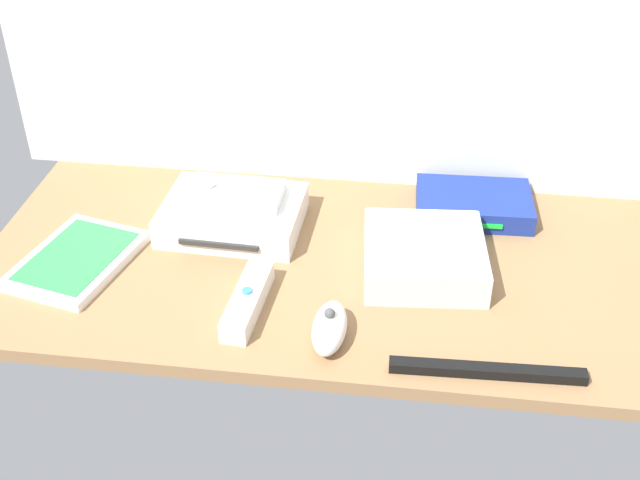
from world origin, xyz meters
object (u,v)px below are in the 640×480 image
remote_wand (248,301)px  sensor_bar (487,371)px  network_router (473,204)px  remote_classic_pad (235,194)px  game_console (233,215)px  mini_computer (424,257)px  game_case (77,260)px  remote_nunchuk (330,328)px

remote_wand → sensor_bar: 32.72cm
network_router → remote_classic_pad: bearing=-170.1°
game_console → remote_classic_pad: remote_classic_pad is taller
mini_computer → game_case: bearing=-174.7°
remote_wand → remote_classic_pad: 21.77cm
game_console → game_case: bearing=-146.3°
remote_classic_pad → remote_wand: bearing=-72.1°
game_case → remote_classic_pad: (20.76, 13.64, 4.65)cm
remote_classic_pad → sensor_bar: (37.66, -29.04, -4.71)cm
game_case → network_router: 61.39cm
remote_nunchuk → sensor_bar: size_ratio=0.42×
mini_computer → game_case: 50.29cm
remote_wand → sensor_bar: (31.59, -8.49, -0.81)cm
remote_wand → remote_classic_pad: (-6.07, 20.54, 3.90)cm
game_case → sensor_bar: bearing=-1.4°
game_console → remote_wand: size_ratio=1.44×
remote_classic_pad → remote_nunchuk: bearing=-53.4°
mini_computer → game_case: mini_computer is taller
game_console → remote_wand: (6.38, -19.44, -0.69)cm
network_router → remote_classic_pad: (-36.75, -7.83, 3.71)cm
remote_wand → remote_nunchuk: bearing=-17.4°
game_case → remote_wand: size_ratio=1.44×
remote_classic_pad → sensor_bar: 47.78cm
game_console → sensor_bar: 47.16cm
game_case → sensor_bar: (58.41, -15.40, -0.06)cm
game_console → remote_classic_pad: bearing=76.4°
mini_computer → remote_wand: (-23.21, -11.55, -1.13)cm
remote_wand → network_router: bearing=47.0°
remote_nunchuk → remote_classic_pad: remote_classic_pad is taller
game_console → sensor_bar: game_console is taller
mini_computer → remote_nunchuk: bearing=-125.6°
game_console → mini_computer: mini_computer is taller
sensor_bar → game_case: bearing=163.1°
game_console → remote_nunchuk: size_ratio=2.14×
game_console → game_case: (-20.45, -12.54, -1.44)cm
network_router → remote_wand: bearing=-139.4°
mini_computer → network_router: (7.46, 16.82, -0.94)cm
game_console → remote_classic_pad: (0.31, 1.10, 3.21)cm
game_console → network_router: game_console is taller
game_case → remote_wand: 27.71cm
game_console → remote_wand: bearing=-69.7°
remote_nunchuk → remote_wand: bearing=159.6°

